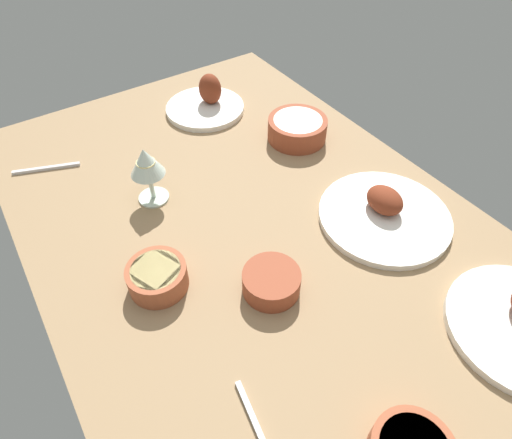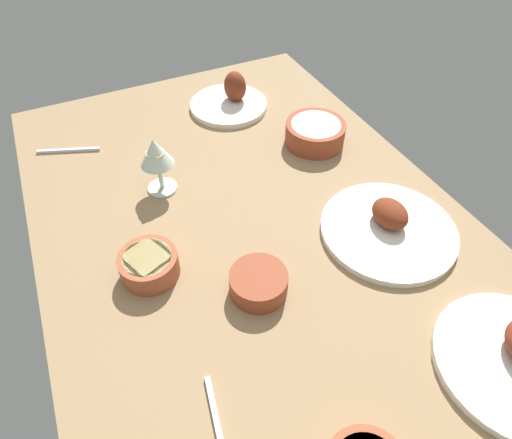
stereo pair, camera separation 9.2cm
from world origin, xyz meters
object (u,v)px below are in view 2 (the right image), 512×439
plate_far_side (231,99)px  plate_near_viewer (388,227)px  fork_loose (69,150)px  bowl_pasta (149,264)px  bowl_cream (315,132)px  spoon_loose (219,435)px  bowl_sauce (259,282)px  wine_glass (156,155)px

plate_far_side → plate_near_viewer: size_ratio=0.78×
plate_far_side → fork_loose: bearing=92.3°
fork_loose → plate_far_side: bearing=22.9°
bowl_pasta → bowl_cream: bearing=-65.5°
bowl_cream → spoon_loose: size_ratio=0.85×
bowl_cream → bowl_sauce: (-36.04, 33.72, -0.66)cm
spoon_loose → wine_glass: bearing=1.0°
plate_far_side → spoon_loose: plate_far_side is taller
bowl_pasta → spoon_loose: 33.86cm
plate_near_viewer → bowl_sauce: (-1.61, 31.46, 1.07)cm
plate_near_viewer → bowl_sauce: bearing=92.9°
fork_loose → spoon_loose: (-81.04, -9.37, 0.00)cm
plate_near_viewer → fork_loose: bearing=44.5°
wine_glass → spoon_loose: size_ratio=0.76×
bowl_pasta → plate_near_viewer: bearing=-102.8°
wine_glass → plate_near_viewer: bearing=-130.8°
plate_far_side → bowl_pasta: size_ratio=1.96×
bowl_cream → fork_loose: 64.33cm
plate_far_side → bowl_sauce: size_ratio=2.03×
bowl_sauce → plate_far_side: bearing=-18.5°
plate_near_viewer → bowl_cream: plate_near_viewer is taller
bowl_pasta → wine_glass: wine_glass is taller
plate_near_viewer → bowl_pasta: plate_near_viewer is taller
bowl_sauce → bowl_pasta: bearing=53.7°
wine_glass → spoon_loose: (-56.76, 8.50, -9.53)cm
plate_near_viewer → bowl_sauce: size_ratio=2.60×
bowl_cream → bowl_sauce: bearing=136.9°
bowl_sauce → fork_loose: size_ratio=0.69×
bowl_sauce → fork_loose: 65.39cm
bowl_cream → bowl_pasta: (-23.32, 51.08, -0.42)cm
plate_far_side → bowl_cream: (-25.80, -13.01, 0.79)cm
wine_glass → spoon_loose: bearing=171.5°
bowl_cream → bowl_sauce: size_ratio=1.41×
bowl_cream → bowl_pasta: 56.15cm
bowl_cream → wine_glass: 42.32cm
fork_loose → spoon_loose: 81.58cm
plate_far_side → wine_glass: 39.59cm
plate_near_viewer → fork_loose: size_ratio=1.79×
plate_near_viewer → wine_glass: wine_glass is taller
plate_far_side → spoon_loose: 90.91cm
plate_near_viewer → bowl_cream: bearing=-3.8°
plate_near_viewer → spoon_loose: bearing=115.3°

